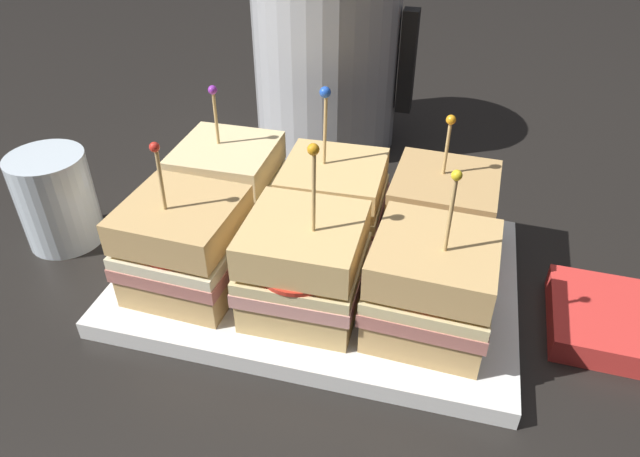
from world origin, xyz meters
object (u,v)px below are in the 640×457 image
sandwich_front_center (307,267)px  napkin_stack (611,320)px  serving_platter (320,274)px  sandwich_back_center (330,202)px  sandwich_front_right (431,287)px  kettle_steel (327,60)px  sandwich_back_left (229,185)px  drinking_glass (56,200)px  sandwich_back_right (441,214)px  sandwich_front_left (185,246)px

sandwich_front_center → napkin_stack: sandwich_front_center is taller
sandwich_front_center → napkin_stack: 0.28m
serving_platter → sandwich_back_center: (-0.00, 0.05, 0.05)m
sandwich_front_right → sandwich_front_center: bearing=-179.2°
kettle_steel → napkin_stack: 0.47m
sandwich_back_left → sandwich_back_center: 0.11m
sandwich_back_center → drinking_glass: bearing=-169.2°
sandwich_back_right → kettle_steel: 0.31m
kettle_steel → drinking_glass: (-0.21, -0.31, -0.06)m
drinking_glass → kettle_steel: bearing=55.6°
sandwich_back_left → sandwich_back_right: (0.22, 0.00, -0.00)m
sandwich_back_left → kettle_steel: bearing=80.7°
sandwich_front_center → sandwich_back_left: 0.16m
sandwich_back_center → sandwich_back_right: bearing=2.9°
sandwich_back_left → napkin_stack: 0.39m
sandwich_front_center → sandwich_front_left: bearing=179.6°
sandwich_front_left → sandwich_front_center: (0.11, -0.00, 0.00)m
serving_platter → napkin_stack: 0.27m
serving_platter → sandwich_back_center: bearing=93.1°
sandwich_back_right → sandwich_front_center: bearing=-133.0°
sandwich_back_left → sandwich_back_center: sandwich_back_center is taller
napkin_stack → sandwich_back_right: bearing=160.5°
sandwich_back_left → sandwich_back_right: size_ratio=1.04×
drinking_glass → napkin_stack: bearing=0.3°
sandwich_front_left → kettle_steel: bearing=83.8°
sandwich_back_right → drinking_glass: 0.40m
sandwich_front_center → drinking_glass: (-0.29, 0.05, -0.01)m
sandwich_front_center → sandwich_back_left: sandwich_front_center is taller
sandwich_front_center → kettle_steel: (-0.07, 0.37, 0.05)m
sandwich_back_right → sandwich_front_right: bearing=-89.9°
sandwich_back_right → drinking_glass: sandwich_back_right is taller
drinking_glass → sandwich_back_center: bearing=10.8°
kettle_steel → napkin_stack: size_ratio=2.30×
sandwich_front_right → sandwich_back_center: (-0.11, 0.11, -0.00)m
sandwich_front_left → kettle_steel: size_ratio=0.60×
kettle_steel → sandwich_front_center: bearing=-78.6°
sandwich_front_right → sandwich_back_left: bearing=153.9°
sandwich_front_right → sandwich_back_left: 0.25m
sandwich_front_left → sandwich_front_center: bearing=-0.4°
serving_platter → sandwich_back_right: 0.13m
serving_platter → kettle_steel: bearing=103.0°
kettle_steel → sandwich_front_left: bearing=-96.2°
sandwich_back_right → napkin_stack: 0.18m
kettle_steel → drinking_glass: size_ratio=2.47×
serving_platter → sandwich_back_left: size_ratio=2.48×
sandwich_front_center → sandwich_back_right: bearing=47.0°
sandwich_front_center → sandwich_back_right: size_ratio=1.15×
sandwich_front_center → sandwich_back_center: (-0.01, 0.11, -0.00)m
serving_platter → sandwich_back_left: 0.14m
sandwich_back_right → kettle_steel: kettle_steel is taller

